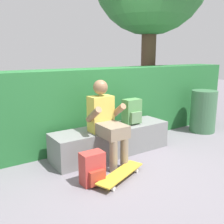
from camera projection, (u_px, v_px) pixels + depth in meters
ground_plane at (123, 160)px, 3.80m from camera, size 24.00×24.00×0.00m
bench_main at (112, 140)px, 4.00m from camera, size 1.92×0.52×0.43m
person_skater at (106, 120)px, 3.59m from camera, size 0.49×0.62×1.18m
skateboard_near_person at (121, 174)px, 3.20m from camera, size 0.82×0.49×0.09m
backpack_on_bench at (132, 112)px, 4.11m from camera, size 0.28×0.23×0.40m
backpack_on_ground at (93, 169)px, 3.07m from camera, size 0.28×0.23×0.40m
hedge_row at (96, 106)px, 4.50m from camera, size 6.21×0.57×1.29m
trash_bin at (203, 111)px, 5.10m from camera, size 0.49×0.49×0.83m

